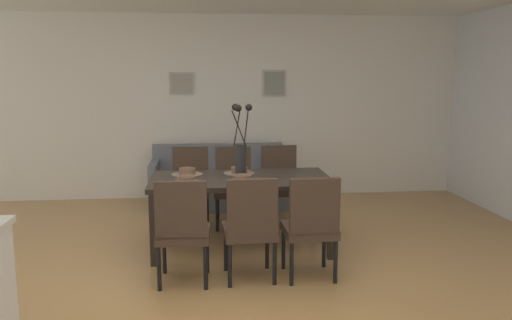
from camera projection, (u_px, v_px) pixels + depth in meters
ground_plane at (220, 282)px, 4.44m from camera, size 9.00×9.00×0.00m
back_wall_panel at (211, 107)px, 7.42m from camera, size 9.00×0.10×2.60m
dining_table at (241, 185)px, 5.21m from camera, size 1.80×0.94×0.74m
dining_chair_near_left at (183, 226)px, 4.30m from camera, size 0.46×0.46×0.92m
dining_chair_near_right at (190, 183)px, 6.05m from camera, size 0.46×0.46×0.92m
dining_chair_far_left at (250, 224)px, 4.39m from camera, size 0.46×0.46×0.92m
dining_chair_far_right at (233, 182)px, 6.07m from camera, size 0.46×0.46×0.92m
dining_chair_mid_left at (311, 222)px, 4.42m from camera, size 0.45×0.45×0.92m
dining_chair_mid_right at (281, 181)px, 6.16m from camera, size 0.46×0.46×0.92m
centerpiece_vase at (241, 150)px, 5.15m from camera, size 0.21×0.23×0.73m
placemat_near_left at (186, 183)px, 4.93m from camera, size 0.32×0.32×0.01m
bowl_near_left at (186, 179)px, 4.93m from camera, size 0.17×0.17×0.07m
placemat_near_right at (187, 174)px, 5.35m from camera, size 0.32×0.32×0.01m
bowl_near_right at (187, 171)px, 5.34m from camera, size 0.17×0.17×0.07m
placemat_far_left at (242, 181)px, 4.99m from camera, size 0.32×0.32×0.01m
bowl_far_left at (242, 178)px, 4.98m from camera, size 0.17×0.17×0.07m
placemat_far_right at (239, 173)px, 5.40m from camera, size 0.32×0.32×0.01m
bowl_far_right at (239, 170)px, 5.40m from camera, size 0.17×0.17×0.07m
sofa at (219, 184)px, 7.05m from camera, size 1.82×0.84×0.80m
framed_picture_left at (181, 83)px, 7.25m from camera, size 0.34×0.03×0.31m
framed_picture_center at (274, 83)px, 7.39m from camera, size 0.33×0.03×0.38m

